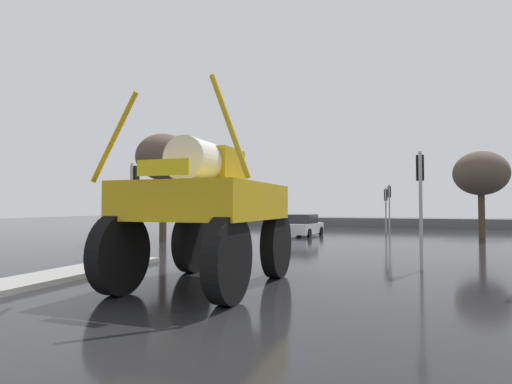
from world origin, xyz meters
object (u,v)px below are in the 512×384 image
sedan_ahead (303,226)px  traffic_signal_far_left (389,198)px  oversize_sprayer (207,208)px  traffic_signal_near_right (420,184)px  bare_tree_left (163,158)px  traffic_signal_far_right (386,201)px  traffic_signal_near_left (134,188)px  bare_tree_right (481,174)px

sedan_ahead → traffic_signal_far_left: traffic_signal_far_left is taller
oversize_sprayer → traffic_signal_near_right: oversize_sprayer is taller
sedan_ahead → bare_tree_left: (-6.94, -7.18, 4.27)m
sedan_ahead → traffic_signal_far_right: traffic_signal_far_right is taller
sedan_ahead → traffic_signal_near_left: bearing=169.9°
sedan_ahead → bare_tree_right: size_ratio=0.75×
sedan_ahead → traffic_signal_far_left: 7.01m
traffic_signal_near_left → traffic_signal_near_right: traffic_signal_near_left is taller
traffic_signal_near_left → bare_tree_right: size_ratio=0.68×
traffic_signal_near_left → bare_tree_left: size_ratio=0.60×
traffic_signal_far_left → traffic_signal_far_right: size_ratio=1.07×
bare_tree_right → traffic_signal_near_left: bearing=-135.0°
traffic_signal_far_right → oversize_sprayer: bearing=-99.7°
traffic_signal_far_left → traffic_signal_far_right: traffic_signal_far_left is taller
sedan_ahead → bare_tree_right: 12.11m
oversize_sprayer → bare_tree_right: bare_tree_right is taller
bare_tree_left → traffic_signal_near_left: bearing=-67.2°
traffic_signal_near_right → bare_tree_left: bearing=154.3°
traffic_signal_far_left → traffic_signal_far_right: bearing=179.1°
sedan_ahead → traffic_signal_near_right: 15.81m
bare_tree_left → bare_tree_right: bare_tree_left is taller
traffic_signal_near_left → traffic_signal_far_left: traffic_signal_near_left is taller
sedan_ahead → bare_tree_left: bearing=142.2°
bare_tree_left → traffic_signal_far_right: bearing=40.9°
traffic_signal_near_left → traffic_signal_far_left: 20.07m
traffic_signal_near_right → bare_tree_right: (4.35, 15.59, 1.38)m
traffic_signal_near_left → traffic_signal_near_right: 11.23m
traffic_signal_near_right → traffic_signal_far_right: 17.59m
traffic_signal_far_right → bare_tree_left: (-12.40, -10.74, 2.47)m
traffic_signal_near_right → bare_tree_left: size_ratio=0.60×
bare_tree_left → traffic_signal_near_right: bearing=-25.7°
bare_tree_left → bare_tree_right: (18.43, 8.82, -0.77)m
traffic_signal_far_right → bare_tree_right: size_ratio=0.60×
traffic_signal_near_right → bare_tree_left: (-14.08, 6.77, 2.15)m
traffic_signal_far_left → bare_tree_left: size_ratio=0.57×
traffic_signal_far_right → bare_tree_left: bare_tree_left is taller
traffic_signal_near_left → bare_tree_left: bearing=112.8°
traffic_signal_far_right → bare_tree_right: bare_tree_right is taller
oversize_sprayer → traffic_signal_near_left: 7.52m
oversize_sprayer → traffic_signal_near_left: size_ratio=1.41×
traffic_signal_far_right → bare_tree_right: (6.03, -1.92, 1.70)m
sedan_ahead → traffic_signal_near_left: (-4.10, -13.95, 2.13)m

